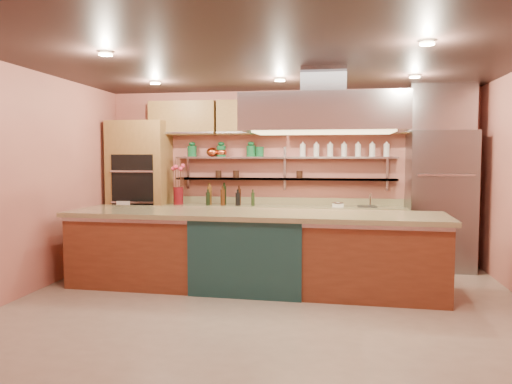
% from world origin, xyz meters
% --- Properties ---
extents(floor, '(6.00, 5.00, 0.02)m').
position_xyz_m(floor, '(0.00, 0.00, -0.01)').
color(floor, gray).
rests_on(floor, ground).
extents(ceiling, '(6.00, 5.00, 0.02)m').
position_xyz_m(ceiling, '(0.00, 0.00, 2.80)').
color(ceiling, black).
rests_on(ceiling, wall_back).
extents(wall_back, '(6.00, 0.04, 2.80)m').
position_xyz_m(wall_back, '(0.00, 2.50, 1.40)').
color(wall_back, '#B86757').
rests_on(wall_back, floor).
extents(wall_front, '(6.00, 0.04, 2.80)m').
position_xyz_m(wall_front, '(0.00, -2.50, 1.40)').
color(wall_front, '#B86757').
rests_on(wall_front, floor).
extents(wall_left, '(0.04, 5.00, 2.80)m').
position_xyz_m(wall_left, '(-3.00, 0.00, 1.40)').
color(wall_left, '#B86757').
rests_on(wall_left, floor).
extents(oven_stack, '(0.95, 0.64, 2.30)m').
position_xyz_m(oven_stack, '(-2.45, 2.18, 1.15)').
color(oven_stack, olive).
rests_on(oven_stack, floor).
extents(refrigerator, '(0.95, 0.72, 2.10)m').
position_xyz_m(refrigerator, '(2.35, 2.14, 1.05)').
color(refrigerator, slate).
rests_on(refrigerator, floor).
extents(back_counter, '(3.84, 0.64, 0.93)m').
position_xyz_m(back_counter, '(-0.05, 2.20, 0.47)').
color(back_counter, tan).
rests_on(back_counter, floor).
extents(wall_shelf_lower, '(3.60, 0.26, 0.03)m').
position_xyz_m(wall_shelf_lower, '(-0.05, 2.37, 1.35)').
color(wall_shelf_lower, '#A1A3A8').
rests_on(wall_shelf_lower, wall_back).
extents(wall_shelf_upper, '(3.60, 0.26, 0.03)m').
position_xyz_m(wall_shelf_upper, '(-0.05, 2.37, 1.70)').
color(wall_shelf_upper, '#A1A3A8').
rests_on(wall_shelf_upper, wall_back).
extents(upper_cabinets, '(4.60, 0.36, 0.55)m').
position_xyz_m(upper_cabinets, '(0.00, 2.32, 2.35)').
color(upper_cabinets, olive).
rests_on(upper_cabinets, wall_back).
extents(range_hood, '(2.00, 1.00, 0.45)m').
position_xyz_m(range_hood, '(0.61, 0.58, 2.25)').
color(range_hood, '#A1A3A8').
rests_on(range_hood, ceiling).
extents(ceiling_downlights, '(4.00, 2.80, 0.02)m').
position_xyz_m(ceiling_downlights, '(0.00, 0.20, 2.77)').
color(ceiling_downlights, '#FFE5A5').
rests_on(ceiling_downlights, ceiling).
extents(island, '(4.83, 1.25, 1.00)m').
position_xyz_m(island, '(-0.29, 0.58, 0.50)').
color(island, brown).
rests_on(island, floor).
extents(flower_vase, '(0.18, 0.18, 0.29)m').
position_xyz_m(flower_vase, '(-1.78, 2.15, 1.07)').
color(flower_vase, '#5A0D13').
rests_on(flower_vase, back_counter).
extents(oil_bottle_cluster, '(0.89, 0.43, 0.28)m').
position_xyz_m(oil_bottle_cluster, '(-0.89, 2.15, 1.07)').
color(oil_bottle_cluster, black).
rests_on(oil_bottle_cluster, back_counter).
extents(kitchen_scale, '(0.19, 0.16, 0.10)m').
position_xyz_m(kitchen_scale, '(0.82, 2.15, 0.98)').
color(kitchen_scale, silver).
rests_on(kitchen_scale, back_counter).
extents(bar_faucet, '(0.04, 0.04, 0.21)m').
position_xyz_m(bar_faucet, '(1.32, 2.25, 1.03)').
color(bar_faucet, silver).
rests_on(bar_faucet, back_counter).
extents(copper_kettle, '(0.24, 0.24, 0.15)m').
position_xyz_m(copper_kettle, '(-1.26, 2.37, 1.79)').
color(copper_kettle, '#DA5932').
rests_on(copper_kettle, wall_shelf_upper).
extents(green_canister, '(0.17, 0.17, 0.16)m').
position_xyz_m(green_canister, '(-0.45, 2.37, 1.80)').
color(green_canister, '#104F27').
rests_on(green_canister, wall_shelf_upper).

